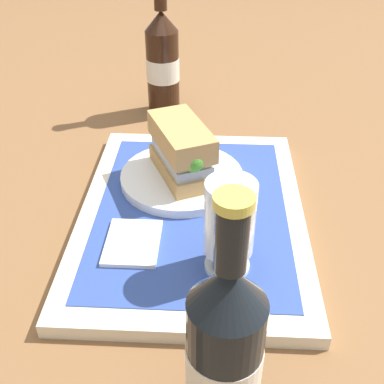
{
  "coord_description": "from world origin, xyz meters",
  "views": [
    {
      "loc": [
        0.56,
        0.03,
        0.45
      ],
      "look_at": [
        0.0,
        0.0,
        0.05
      ],
      "focal_mm": 45.35,
      "sensor_mm": 36.0,
      "label": 1
    }
  ],
  "objects_px": {
    "plate": "(182,177)",
    "beer_bottle": "(224,354)",
    "second_bottle": "(163,62)",
    "sandwich": "(182,151)",
    "beer_glass": "(229,224)"
  },
  "relations": [
    {
      "from": "plate",
      "to": "beer_bottle",
      "type": "height_order",
      "value": "beer_bottle"
    },
    {
      "from": "beer_bottle",
      "to": "second_bottle",
      "type": "distance_m",
      "value": 0.67
    },
    {
      "from": "sandwich",
      "to": "second_bottle",
      "type": "bearing_deg",
      "value": 167.0
    },
    {
      "from": "plate",
      "to": "sandwich",
      "type": "height_order",
      "value": "sandwich"
    },
    {
      "from": "plate",
      "to": "sandwich",
      "type": "relative_size",
      "value": 1.31
    },
    {
      "from": "plate",
      "to": "beer_glass",
      "type": "bearing_deg",
      "value": 20.21
    },
    {
      "from": "second_bottle",
      "to": "beer_glass",
      "type": "bearing_deg",
      "value": 14.72
    },
    {
      "from": "plate",
      "to": "sandwich",
      "type": "xyz_separation_m",
      "value": [
        0.0,
        0.0,
        0.05
      ]
    },
    {
      "from": "sandwich",
      "to": "beer_glass",
      "type": "distance_m",
      "value": 0.2
    },
    {
      "from": "plate",
      "to": "beer_glass",
      "type": "height_order",
      "value": "beer_glass"
    },
    {
      "from": "beer_glass",
      "to": "beer_bottle",
      "type": "relative_size",
      "value": 0.47
    },
    {
      "from": "sandwich",
      "to": "beer_bottle",
      "type": "xyz_separation_m",
      "value": [
        0.37,
        0.06,
        0.03
      ]
    },
    {
      "from": "plate",
      "to": "beer_bottle",
      "type": "relative_size",
      "value": 0.71
    },
    {
      "from": "plate",
      "to": "beer_bottle",
      "type": "distance_m",
      "value": 0.39
    },
    {
      "from": "plate",
      "to": "second_bottle",
      "type": "relative_size",
      "value": 0.71
    }
  ]
}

